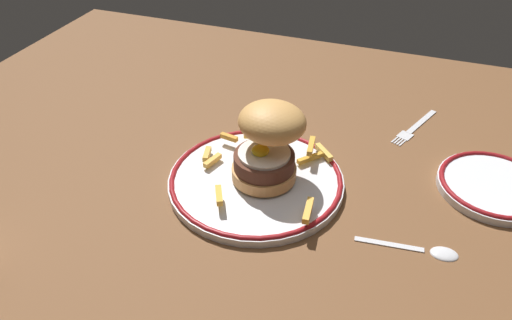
{
  "coord_description": "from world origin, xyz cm",
  "views": [
    {
      "loc": [
        22.22,
        -55.73,
        48.19
      ],
      "look_at": [
        2.26,
        -0.83,
        4.6
      ],
      "focal_mm": 34.91,
      "sensor_mm": 36.0,
      "label": 1
    }
  ],
  "objects_px": {
    "side_plate": "(494,185)",
    "spoon": "(433,250)",
    "dinner_plate": "(256,180)",
    "burger": "(269,141)",
    "fork": "(414,127)"
  },
  "relations": [
    {
      "from": "burger",
      "to": "fork",
      "type": "height_order",
      "value": "burger"
    },
    {
      "from": "dinner_plate",
      "to": "burger",
      "type": "bearing_deg",
      "value": 43.46
    },
    {
      "from": "side_plate",
      "to": "spoon",
      "type": "bearing_deg",
      "value": -115.16
    },
    {
      "from": "side_plate",
      "to": "spoon",
      "type": "xyz_separation_m",
      "value": [
        -0.08,
        -0.16,
        -0.0
      ]
    },
    {
      "from": "fork",
      "to": "spoon",
      "type": "distance_m",
      "value": 0.3
    },
    {
      "from": "fork",
      "to": "spoon",
      "type": "bearing_deg",
      "value": -80.04
    },
    {
      "from": "dinner_plate",
      "to": "side_plate",
      "type": "distance_m",
      "value": 0.36
    },
    {
      "from": "spoon",
      "to": "burger",
      "type": "bearing_deg",
      "value": 165.11
    },
    {
      "from": "side_plate",
      "to": "spoon",
      "type": "distance_m",
      "value": 0.18
    },
    {
      "from": "dinner_plate",
      "to": "fork",
      "type": "xyz_separation_m",
      "value": [
        0.21,
        0.24,
        -0.01
      ]
    },
    {
      "from": "dinner_plate",
      "to": "spoon",
      "type": "relative_size",
      "value": 1.98
    },
    {
      "from": "side_plate",
      "to": "fork",
      "type": "relative_size",
      "value": 1.18
    },
    {
      "from": "burger",
      "to": "spoon",
      "type": "xyz_separation_m",
      "value": [
        0.25,
        -0.07,
        -0.07
      ]
    },
    {
      "from": "dinner_plate",
      "to": "burger",
      "type": "xyz_separation_m",
      "value": [
        0.01,
        0.01,
        0.07
      ]
    },
    {
      "from": "side_plate",
      "to": "fork",
      "type": "distance_m",
      "value": 0.18
    }
  ]
}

